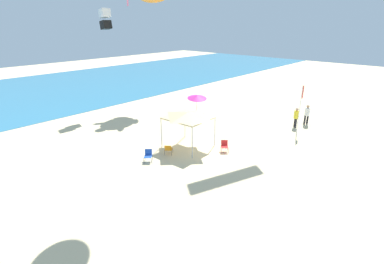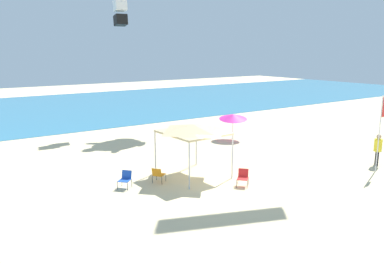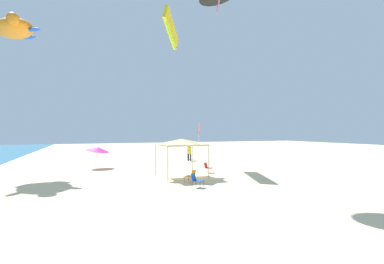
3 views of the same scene
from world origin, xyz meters
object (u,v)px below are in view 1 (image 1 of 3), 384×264
object	(u,v)px
folding_chair_right_of_tent	(225,145)
kite_box_white	(105,19)
banner_flag	(300,104)
person_far_stroller	(307,113)
person_near_umbrella	(296,116)
beach_umbrella	(197,97)
folding_chair_facing_ocean	(148,155)
canopy_tent	(188,116)
folding_chair_near_cooler	(168,149)

from	to	relation	value
folding_chair_right_of_tent	kite_box_white	size ratio (longest dim) A/B	0.40
banner_flag	person_far_stroller	distance (m)	2.96
person_near_umbrella	beach_umbrella	bearing A→B (deg)	67.12
folding_chair_facing_ocean	banner_flag	size ratio (longest dim) A/B	0.19
canopy_tent	banner_flag	distance (m)	10.15
folding_chair_right_of_tent	person_far_stroller	xyz separation A→B (m)	(10.24, -2.17, 0.64)
folding_chair_right_of_tent	kite_box_white	world-z (taller)	kite_box_white
canopy_tent	folding_chair_right_of_tent	distance (m)	3.55
beach_umbrella	person_far_stroller	bearing A→B (deg)	-68.61
canopy_tent	person_near_umbrella	world-z (taller)	canopy_tent
folding_chair_right_of_tent	person_near_umbrella	distance (m)	8.96
kite_box_white	folding_chair_facing_ocean	bearing A→B (deg)	72.49
person_near_umbrella	kite_box_white	bearing A→B (deg)	76.05
canopy_tent	folding_chair_right_of_tent	xyz separation A→B (m)	(1.17, -2.64, -2.07)
folding_chair_near_cooler	kite_box_white	bearing A→B (deg)	-54.49
canopy_tent	folding_chair_facing_ocean	size ratio (longest dim) A/B	3.99
folding_chair_near_cooler	folding_chair_right_of_tent	distance (m)	4.23
banner_flag	folding_chair_right_of_tent	bearing A→B (deg)	162.60
canopy_tent	folding_chair_facing_ocean	xyz separation A→B (m)	(-3.74, 0.37, -2.07)
folding_chair_near_cooler	banner_flag	world-z (taller)	banner_flag
folding_chair_right_of_tent	folding_chair_near_cooler	bearing A→B (deg)	-171.39
folding_chair_right_of_tent	banner_flag	xyz separation A→B (m)	(7.65, -2.40, 2.06)
beach_umbrella	folding_chair_right_of_tent	world-z (taller)	beach_umbrella
beach_umbrella	kite_box_white	world-z (taller)	kite_box_white
person_far_stroller	kite_box_white	world-z (taller)	kite_box_white
folding_chair_facing_ocean	folding_chair_near_cooler	bearing A→B (deg)	37.10
canopy_tent	folding_chair_facing_ocean	bearing A→B (deg)	174.42
folding_chair_near_cooler	beach_umbrella	bearing A→B (deg)	-96.79
folding_chair_near_cooler	banner_flag	distance (m)	12.22
canopy_tent	beach_umbrella	world-z (taller)	canopy_tent
canopy_tent	folding_chair_facing_ocean	distance (m)	4.29
person_near_umbrella	kite_box_white	distance (m)	21.18
folding_chair_facing_ocean	banner_flag	world-z (taller)	banner_flag
folding_chair_facing_ocean	person_near_umbrella	world-z (taller)	person_near_umbrella
banner_flag	person_near_umbrella	bearing A→B (deg)	30.50
folding_chair_right_of_tent	person_near_umbrella	bearing A→B (deg)	36.81
canopy_tent	person_far_stroller	world-z (taller)	canopy_tent
folding_chair_right_of_tent	person_far_stroller	distance (m)	10.49
folding_chair_near_cooler	folding_chair_facing_ocean	size ratio (longest dim) A/B	1.00
canopy_tent	person_near_umbrella	bearing A→B (deg)	-23.79
folding_chair_facing_ocean	banner_flag	bearing A→B (deg)	24.81
canopy_tent	folding_chair_near_cooler	bearing A→B (deg)	178.70
folding_chair_right_of_tent	folding_chair_facing_ocean	world-z (taller)	same
canopy_tent	banner_flag	world-z (taller)	banner_flag
folding_chair_facing_ocean	person_near_umbrella	bearing A→B (deg)	28.95
folding_chair_facing_ocean	kite_box_white	bearing A→B (deg)	113.74
banner_flag	canopy_tent	bearing A→B (deg)	150.25
folding_chair_facing_ocean	person_far_stroller	distance (m)	16.02
folding_chair_facing_ocean	person_near_umbrella	size ratio (longest dim) A/B	0.44
folding_chair_right_of_tent	folding_chair_facing_ocean	distance (m)	5.76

